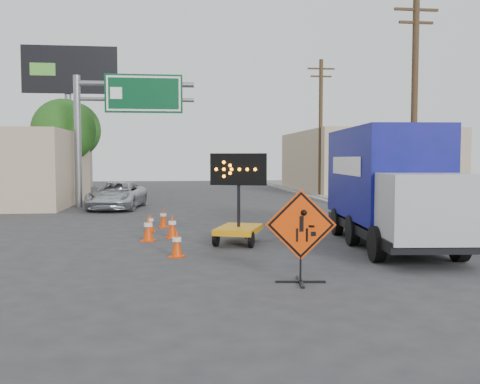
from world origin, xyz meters
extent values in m
plane|color=#2D2D30|center=(0.00, 0.00, 0.00)|extent=(100.00, 100.00, 0.00)
cube|color=gray|center=(7.20, 15.00, 0.06)|extent=(0.40, 60.00, 0.12)
cube|color=gray|center=(9.50, 15.00, 0.07)|extent=(4.00, 60.00, 0.15)
cube|color=gray|center=(-15.00, 34.00, 2.20)|extent=(12.00, 10.00, 4.40)
cube|color=tan|center=(13.00, 30.00, 2.30)|extent=(10.00, 14.00, 4.60)
cylinder|color=slate|center=(-6.50, 18.00, 3.40)|extent=(0.36, 0.36, 6.80)
cylinder|color=slate|center=(-3.50, 18.00, 6.40)|extent=(6.00, 0.28, 0.28)
cylinder|color=slate|center=(-3.50, 18.00, 5.60)|extent=(6.00, 0.20, 0.20)
cube|color=#043B1C|center=(-3.10, 17.88, 5.90)|extent=(4.00, 0.10, 2.00)
cube|color=silver|center=(-3.10, 17.81, 5.90)|extent=(3.80, 0.01, 1.80)
cylinder|color=slate|center=(-8.50, 26.00, 4.50)|extent=(0.44, 0.44, 9.00)
cube|color=silver|center=(-8.30, 25.85, 8.30)|extent=(6.00, 0.25, 3.00)
cube|color=black|center=(-8.30, 25.70, 8.30)|extent=(6.10, 0.04, 3.10)
cylinder|color=#47301E|center=(8.00, 10.00, 4.50)|extent=(0.26, 0.26, 9.00)
cube|color=#47301E|center=(8.00, 10.00, 8.40)|extent=(1.80, 0.10, 0.10)
cube|color=#47301E|center=(8.00, 10.00, 7.90)|extent=(1.40, 0.10, 0.10)
cylinder|color=#47301E|center=(8.00, 24.00, 4.50)|extent=(0.26, 0.26, 9.00)
cube|color=#47301E|center=(8.00, 24.00, 8.40)|extent=(1.80, 0.10, 0.10)
cube|color=#47301E|center=(8.00, 24.00, 7.90)|extent=(1.40, 0.10, 0.10)
cylinder|color=#47301E|center=(-8.00, 22.00, 1.62)|extent=(0.28, 0.28, 3.25)
sphere|color=#1A4F16|center=(-8.00, 22.00, 4.18)|extent=(3.71, 3.71, 3.71)
cylinder|color=#47301E|center=(-9.00, 30.00, 1.79)|extent=(0.28, 0.28, 3.58)
sphere|color=#1A4F16|center=(-9.00, 30.00, 4.61)|extent=(4.10, 4.10, 4.10)
cube|color=black|center=(1.08, 0.11, 0.02)|extent=(1.03, 0.20, 0.05)
cube|color=black|center=(1.08, 0.11, 0.02)|extent=(0.20, 1.03, 0.05)
cylinder|color=black|center=(1.08, 0.11, 0.40)|extent=(0.04, 0.04, 0.80)
cube|color=#DA3904|center=(1.08, 0.11, 1.20)|extent=(1.44, 0.22, 1.45)
cube|color=black|center=(1.08, 0.11, 1.20)|extent=(1.34, 0.18, 1.35)
cube|color=orange|center=(0.40, 5.27, 0.43)|extent=(1.71, 2.16, 0.17)
cylinder|color=black|center=(0.40, 5.27, 1.51)|extent=(0.09, 0.09, 2.08)
cube|color=black|center=(0.40, 5.27, 2.22)|extent=(1.64, 0.66, 0.95)
imported|color=silver|center=(-4.42, 16.84, 0.69)|extent=(2.86, 5.19, 1.38)
cube|color=black|center=(4.67, 4.26, 0.54)|extent=(2.78, 7.32, 0.27)
cube|color=#070D59|center=(4.67, 4.97, 2.10)|extent=(2.72, 5.72, 2.68)
cube|color=#9EA0A5|center=(4.67, 1.39, 1.39)|extent=(2.19, 1.79, 1.61)
cube|color=#DA3904|center=(-1.44, 3.30, 0.02)|extent=(0.46, 0.46, 0.03)
cone|color=#DA3904|center=(-1.44, 3.30, 0.38)|extent=(0.28, 0.28, 0.69)
cylinder|color=silver|center=(-1.44, 3.30, 0.46)|extent=(0.23, 0.23, 0.10)
cube|color=#DA3904|center=(-2.31, 6.07, 0.02)|extent=(0.49, 0.49, 0.03)
cone|color=#DA3904|center=(-2.31, 6.07, 0.42)|extent=(0.32, 0.32, 0.77)
cylinder|color=silver|center=(-2.31, 6.07, 0.51)|extent=(0.26, 0.26, 0.11)
cube|color=#DA3904|center=(-1.58, 6.63, 0.02)|extent=(0.48, 0.48, 0.03)
cone|color=#DA3904|center=(-1.58, 6.63, 0.40)|extent=(0.30, 0.30, 0.74)
cylinder|color=silver|center=(-1.58, 6.63, 0.49)|extent=(0.25, 0.25, 0.11)
cube|color=#DA3904|center=(-2.35, 8.15, 0.01)|extent=(0.34, 0.34, 0.03)
cone|color=#DA3904|center=(-2.35, 8.15, 0.34)|extent=(0.26, 0.26, 0.63)
cylinder|color=silver|center=(-2.35, 8.15, 0.41)|extent=(0.21, 0.21, 0.09)
cube|color=#DA3904|center=(-1.93, 9.33, 0.02)|extent=(0.47, 0.47, 0.03)
cone|color=#DA3904|center=(-1.93, 9.33, 0.38)|extent=(0.29, 0.29, 0.70)
cylinder|color=silver|center=(-1.93, 9.33, 0.46)|extent=(0.24, 0.24, 0.10)
camera|label=1|loc=(-1.42, -10.48, 2.55)|focal=40.00mm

